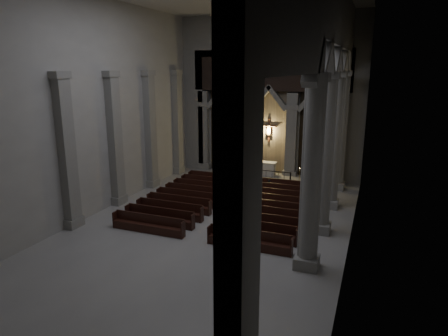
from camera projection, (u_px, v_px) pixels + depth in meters
name	position (u px, v px, depth m)	size (l,w,h in m)	color
room	(209.00, 80.00, 19.19)	(24.00, 24.10, 12.00)	gray
sanctuary_wall	(269.00, 89.00, 29.86)	(14.00, 0.77, 12.00)	gray
right_arcade	(329.00, 76.00, 18.41)	(1.00, 24.00, 12.00)	gray
left_pilasters	(134.00, 136.00, 25.61)	(0.60, 13.00, 8.03)	gray
sanctuary_step	(264.00, 177.00, 30.61)	(8.50, 2.60, 0.15)	gray
altar	(263.00, 168.00, 30.68)	(2.07, 0.83, 1.05)	beige
altar_rail	(260.00, 173.00, 29.48)	(4.62, 0.09, 0.91)	black
candle_stand_left	(228.00, 173.00, 30.65)	(0.21, 0.21, 1.22)	olive
candle_stand_right	(299.00, 180.00, 28.71)	(0.21, 0.21, 1.23)	olive
pews	(229.00, 206.00, 23.52)	(9.45, 9.42, 0.90)	black
worshipper	(269.00, 188.00, 26.21)	(0.39, 0.26, 1.08)	black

